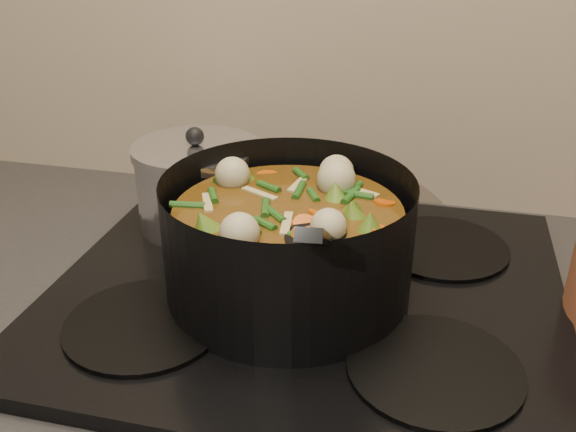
# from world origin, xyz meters

# --- Properties ---
(stovetop) EXTENTS (0.62, 0.54, 0.03)m
(stovetop) POSITION_xyz_m (0.00, 1.93, 0.92)
(stovetop) COLOR black
(stovetop) RESTS_ON counter
(stockpot) EXTENTS (0.31, 0.40, 0.22)m
(stockpot) POSITION_xyz_m (-0.02, 1.91, 1.00)
(stockpot) COLOR black
(stockpot) RESTS_ON stovetop
(saucepan) EXTENTS (0.18, 0.18, 0.15)m
(saucepan) POSITION_xyz_m (-0.19, 2.06, 0.99)
(saucepan) COLOR silver
(saucepan) RESTS_ON stovetop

